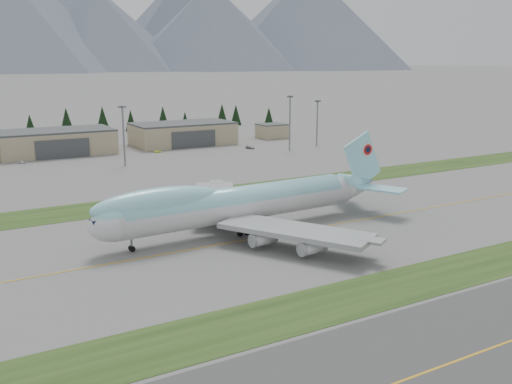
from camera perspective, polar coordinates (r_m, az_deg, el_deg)
ground at (r=132.95m, az=-0.14°, el=-4.68°), size 7000.00×7000.00×0.00m
grass_strip_near at (r=103.72m, az=10.48°, el=-10.15°), size 400.00×14.00×0.08m
grass_strip_far at (r=172.05m, az=-7.59°, el=-0.68°), size 400.00×18.00×0.08m
asphalt_taxiway at (r=88.76m, az=20.86°, el=-15.00°), size 400.00×32.00×0.04m
taxiway_line_main at (r=132.95m, az=-0.14°, el=-4.68°), size 400.00×0.40×0.02m
taxiway_line_near at (r=88.76m, az=20.86°, el=-15.00°), size 400.00×0.40×0.02m
boeing_747_freighter at (r=136.28m, az=-1.67°, el=-1.09°), size 82.54×71.56×21.84m
hangar_center at (r=266.57m, az=-19.33°, el=4.75°), size 48.00×26.60×10.80m
hangar_right at (r=283.53m, az=-7.31°, el=5.83°), size 48.00×26.60×10.80m
control_shed at (r=304.62m, az=1.59°, el=6.12°), size 14.00×12.00×7.60m
floodlight_masts at (r=238.10m, az=-8.49°, el=7.01°), size 195.24×9.83×24.91m
service_vehicle_a at (r=247.66m, az=-22.40°, el=2.65°), size 2.93×3.65×1.17m
service_vehicle_b at (r=260.21m, az=-9.79°, el=3.91°), size 3.36×1.25×1.10m
service_vehicle_c at (r=267.68m, az=-0.60°, el=4.35°), size 3.32×5.11×1.38m
conifer_belt at (r=329.31m, az=-19.27°, el=6.48°), size 272.07×15.88×15.79m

